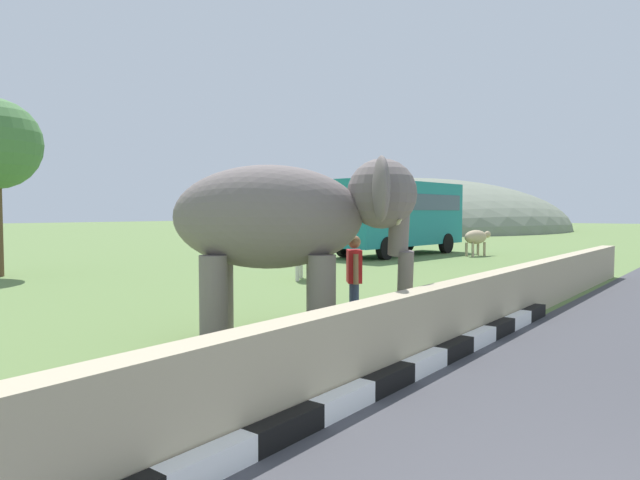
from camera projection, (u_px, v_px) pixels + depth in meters
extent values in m
cube|color=white|center=(208.00, 465.00, 4.24)|extent=(0.90, 0.20, 0.24)
cube|color=black|center=(285.00, 429.00, 4.95)|extent=(0.90, 0.20, 0.24)
cube|color=white|center=(344.00, 402.00, 5.66)|extent=(0.90, 0.20, 0.24)
cube|color=black|center=(389.00, 381.00, 6.37)|extent=(0.90, 0.20, 0.24)
cube|color=white|center=(425.00, 364.00, 7.08)|extent=(0.90, 0.20, 0.24)
cube|color=black|center=(455.00, 350.00, 7.79)|extent=(0.90, 0.20, 0.24)
cube|color=white|center=(479.00, 338.00, 8.50)|extent=(0.90, 0.20, 0.24)
cube|color=black|center=(500.00, 329.00, 9.21)|extent=(0.90, 0.20, 0.24)
cube|color=white|center=(518.00, 320.00, 9.92)|extent=(0.90, 0.20, 0.24)
cube|color=black|center=(533.00, 313.00, 10.63)|extent=(0.90, 0.20, 0.24)
cube|color=tan|center=(372.00, 343.00, 6.61)|extent=(28.00, 0.36, 1.00)
cylinder|color=slate|center=(319.00, 291.00, 9.62)|extent=(0.44, 0.44, 1.39)
cylinder|color=slate|center=(322.00, 299.00, 8.72)|extent=(0.44, 0.44, 1.39)
cylinder|color=slate|center=(221.00, 292.00, 9.52)|extent=(0.44, 0.44, 1.39)
cylinder|color=slate|center=(213.00, 300.00, 8.63)|extent=(0.44, 0.44, 1.39)
ellipsoid|color=slate|center=(269.00, 217.00, 9.06)|extent=(3.24, 3.39, 1.70)
sphere|color=slate|center=(382.00, 194.00, 9.14)|extent=(1.16, 1.16, 1.16)
ellipsoid|color=#D84C8C|center=(399.00, 185.00, 9.15)|extent=(0.72, 0.69, 0.44)
ellipsoid|color=slate|center=(367.00, 192.00, 9.91)|extent=(0.84, 0.77, 1.00)
ellipsoid|color=slate|center=(381.00, 189.00, 8.36)|extent=(0.84, 0.77, 1.00)
cylinder|color=slate|center=(399.00, 227.00, 9.19)|extent=(0.62, 0.60, 1.00)
cylinder|color=slate|center=(405.00, 275.00, 9.23)|extent=(0.44, 0.43, 0.83)
cone|color=beige|center=(392.00, 221.00, 9.46)|extent=(0.52, 0.48, 0.22)
cone|color=beige|center=(399.00, 221.00, 8.90)|extent=(0.52, 0.48, 0.22)
cylinder|color=navy|center=(353.00, 304.00, 9.90)|extent=(0.15, 0.15, 0.82)
cylinder|color=navy|center=(355.00, 306.00, 9.70)|extent=(0.15, 0.15, 0.82)
cube|color=red|center=(354.00, 266.00, 9.76)|extent=(0.46, 0.44, 0.58)
cylinder|color=#9E7251|center=(352.00, 266.00, 10.02)|extent=(0.15, 0.15, 0.52)
cylinder|color=#9E7251|center=(356.00, 269.00, 9.50)|extent=(0.15, 0.15, 0.52)
sphere|color=#9E7251|center=(354.00, 242.00, 9.74)|extent=(0.23, 0.23, 0.23)
cube|color=teal|center=(398.00, 214.00, 26.58)|extent=(8.39, 3.10, 3.00)
cube|color=#3F5160|center=(398.00, 202.00, 26.55)|extent=(7.74, 3.09, 0.76)
cylinder|color=black|center=(407.00, 242.00, 29.38)|extent=(1.02, 0.37, 1.00)
cylinder|color=black|center=(446.00, 243.00, 27.84)|extent=(1.02, 0.37, 1.00)
cylinder|color=black|center=(344.00, 246.00, 25.48)|extent=(1.02, 0.37, 1.00)
cylinder|color=black|center=(385.00, 248.00, 23.94)|extent=(1.02, 0.37, 1.00)
cylinder|color=beige|center=(301.00, 267.00, 17.41)|extent=(0.12, 0.12, 0.65)
cylinder|color=beige|center=(312.00, 267.00, 17.38)|extent=(0.12, 0.12, 0.65)
cylinder|color=beige|center=(297.00, 270.00, 16.52)|extent=(0.12, 0.12, 0.65)
cylinder|color=beige|center=(309.00, 270.00, 16.49)|extent=(0.12, 0.12, 0.65)
ellipsoid|color=beige|center=(305.00, 250.00, 16.92)|extent=(1.58, 1.32, 0.66)
ellipsoid|color=beige|center=(308.00, 245.00, 17.84)|extent=(0.48, 0.44, 0.32)
cylinder|color=tan|center=(478.00, 249.00, 26.45)|extent=(0.12, 0.12, 0.65)
cylinder|color=tan|center=(484.00, 249.00, 26.17)|extent=(0.12, 0.12, 0.65)
cylinder|color=tan|center=(466.00, 249.00, 25.89)|extent=(0.12, 0.12, 0.65)
cylinder|color=tan|center=(473.00, 250.00, 25.61)|extent=(0.12, 0.12, 0.65)
ellipsoid|color=tan|center=(476.00, 237.00, 26.00)|extent=(1.60, 0.94, 0.66)
ellipsoid|color=tan|center=(487.00, 234.00, 26.57)|extent=(0.45, 0.35, 0.32)
ellipsoid|color=slate|center=(412.00, 230.00, 65.63)|extent=(42.92, 34.33, 12.02)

